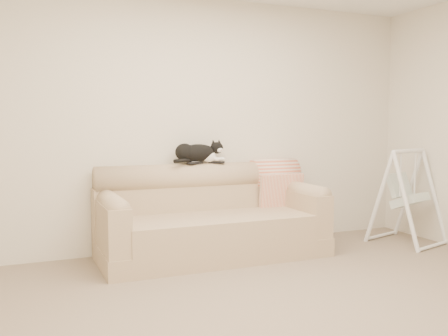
% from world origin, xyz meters
% --- Properties ---
extents(ground_plane, '(5.00, 5.00, 0.00)m').
position_xyz_m(ground_plane, '(0.00, 0.00, 0.00)').
color(ground_plane, '#716150').
rests_on(ground_plane, ground).
extents(room_shell, '(5.04, 4.04, 2.60)m').
position_xyz_m(room_shell, '(0.00, 0.00, 1.53)').
color(room_shell, beige).
rests_on(room_shell, ground).
extents(sofa, '(2.20, 0.93, 0.90)m').
position_xyz_m(sofa, '(-0.02, 1.62, 0.35)').
color(sofa, tan).
rests_on(sofa, ground).
extents(remote_a, '(0.19, 0.11, 0.03)m').
position_xyz_m(remote_a, '(-0.10, 1.83, 0.91)').
color(remote_a, black).
rests_on(remote_a, sofa).
extents(remote_b, '(0.17, 0.12, 0.02)m').
position_xyz_m(remote_b, '(0.14, 1.84, 0.91)').
color(remote_b, black).
rests_on(remote_b, sofa).
extents(tuxedo_cat, '(0.60, 0.30, 0.24)m').
position_xyz_m(tuxedo_cat, '(-0.06, 1.86, 1.01)').
color(tuxedo_cat, black).
rests_on(tuxedo_cat, sofa).
extents(throw_blanket, '(0.50, 0.38, 0.58)m').
position_xyz_m(throw_blanket, '(0.83, 1.84, 0.72)').
color(throw_blanket, '#D86341').
rests_on(throw_blanket, sofa).
extents(baby_swing, '(0.79, 0.82, 1.04)m').
position_xyz_m(baby_swing, '(2.15, 1.27, 0.52)').
color(baby_swing, white).
rests_on(baby_swing, ground).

